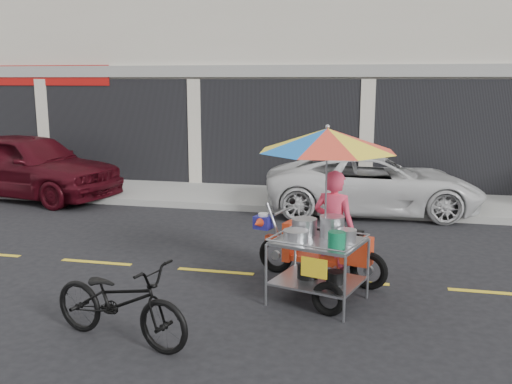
% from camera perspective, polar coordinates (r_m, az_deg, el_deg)
% --- Properties ---
extents(ground, '(90.00, 90.00, 0.00)m').
position_cam_1_polar(ground, '(8.50, 9.11, -8.84)').
color(ground, black).
extents(sidewalk, '(45.00, 3.00, 0.15)m').
position_cam_1_polar(sidewalk, '(13.78, 10.65, -0.79)').
color(sidewalk, gray).
rests_on(sidewalk, ground).
extents(shophouse_block, '(36.00, 8.11, 10.40)m').
position_cam_1_polar(shophouse_block, '(18.77, 20.70, 14.61)').
color(shophouse_block, beige).
rests_on(shophouse_block, ground).
extents(centerline, '(42.00, 0.10, 0.01)m').
position_cam_1_polar(centerline, '(8.50, 9.11, -8.81)').
color(centerline, gold).
rests_on(centerline, ground).
extents(maroon_sedan, '(5.07, 2.81, 1.63)m').
position_cam_1_polar(maroon_sedan, '(15.13, -21.83, 2.51)').
color(maroon_sedan, '#3D0810').
rests_on(maroon_sedan, ground).
extents(white_pickup, '(4.90, 2.71, 1.30)m').
position_cam_1_polar(white_pickup, '(12.75, 11.67, 0.83)').
color(white_pickup, silver).
rests_on(white_pickup, ground).
extents(near_bicycle, '(1.92, 1.08, 0.96)m').
position_cam_1_polar(near_bicycle, '(6.60, -13.46, -10.58)').
color(near_bicycle, black).
rests_on(near_bicycle, ground).
extents(food_vendor_rig, '(2.31, 2.30, 2.35)m').
position_cam_1_polar(food_vendor_rig, '(7.61, 7.12, 0.36)').
color(food_vendor_rig, black).
rests_on(food_vendor_rig, ground).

